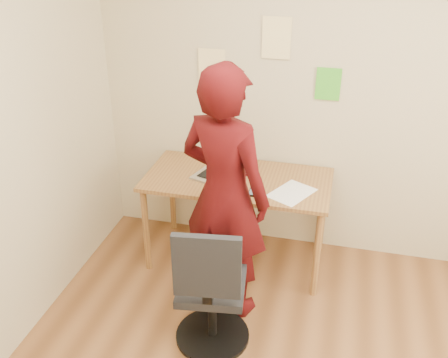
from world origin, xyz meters
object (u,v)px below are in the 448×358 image
(desk, at_px, (238,188))
(laptop, at_px, (221,169))
(phone, at_px, (254,192))
(person, at_px, (225,195))
(office_chair, at_px, (211,296))

(desk, distance_m, laptop, 0.19)
(phone, height_order, person, person)
(phone, relative_size, person, 0.08)
(phone, bearing_deg, person, -108.21)
(laptop, bearing_deg, person, -55.87)
(office_chair, bearing_deg, phone, 73.62)
(office_chair, height_order, person, person)
(desk, relative_size, office_chair, 1.49)
(desk, relative_size, laptop, 3.28)
(desk, distance_m, office_chair, 0.99)
(person, bearing_deg, desk, -67.36)
(laptop, height_order, phone, laptop)
(desk, relative_size, person, 0.79)
(desk, distance_m, person, 0.58)
(desk, bearing_deg, person, -86.70)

